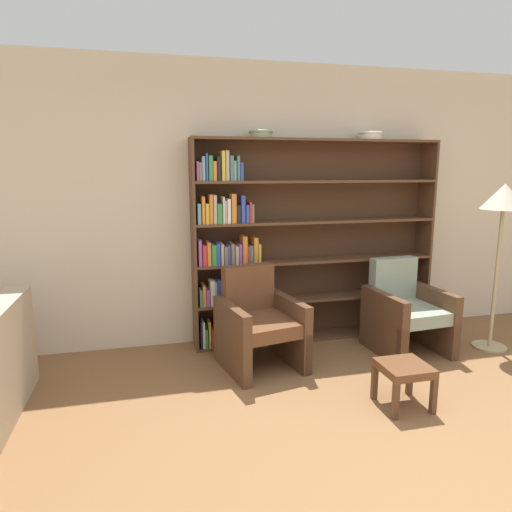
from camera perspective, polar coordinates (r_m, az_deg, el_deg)
name	(u,v)px	position (r m, az deg, el deg)	size (l,w,h in m)	color
ground_plane	(407,474)	(3.05, 18.34, -24.46)	(24.00, 24.00, 0.00)	brown
wall_back	(285,205)	(4.70, 3.60, 6.42)	(12.00, 0.06, 2.75)	beige
bookshelf	(292,242)	(4.59, 4.54, 1.70)	(2.50, 0.30, 2.02)	brown
bowl_stoneware	(261,134)	(4.43, 0.59, 15.06)	(0.23, 0.23, 0.07)	gray
bowl_terracotta	(371,135)	(4.84, 14.14, 14.42)	(0.25, 0.25, 0.08)	silver
armchair_leather	(259,324)	(4.08, 0.33, -8.45)	(0.76, 0.79, 0.87)	brown
armchair_cushioned	(405,311)	(4.65, 18.17, -6.59)	(0.69, 0.73, 0.87)	brown
floor_lamp	(503,206)	(4.86, 28.52, 5.48)	(0.41, 0.41, 1.60)	tan
footstool	(404,372)	(3.62, 18.02, -13.64)	(0.34, 0.34, 0.33)	brown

